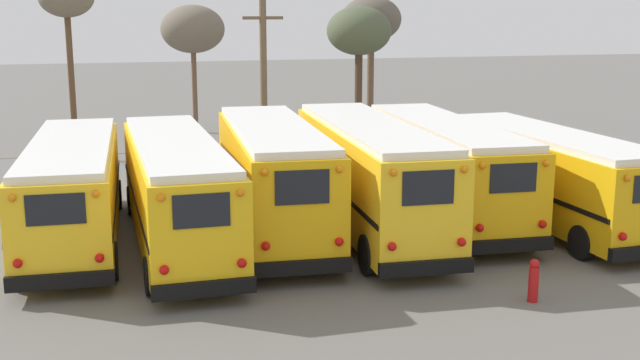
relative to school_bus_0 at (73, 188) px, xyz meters
The scene contains 14 objects.
ground_plane 7.38m from the school_bus_0, ahead, with size 160.00×160.00×0.00m, color #66635E.
school_bus_0 is the anchor object (origin of this frame).
school_bus_1 3.09m from the school_bus_0, 21.67° to the right, with size 2.65×10.73×3.10m.
school_bus_2 5.81m from the school_bus_0, ahead, with size 2.97×9.78×3.36m.
school_bus_3 8.70m from the school_bus_0, ahead, with size 2.89×10.72×3.35m.
school_bus_4 11.49m from the school_bus_0, ahead, with size 2.94×10.42×3.15m.
school_bus_5 14.46m from the school_bus_0, ahead, with size 2.89×9.93×2.94m.
utility_pole 14.12m from the school_bus_0, 55.79° to the left, with size 1.80×0.31×7.12m.
bare_tree_0 20.39m from the school_bus_0, 48.20° to the left, with size 3.23×3.23×6.79m.
bare_tree_1 24.10m from the school_bus_0, 50.46° to the left, with size 3.26×3.26×7.32m.
bare_tree_2 14.79m from the school_bus_0, 91.74° to the left, with size 2.41×2.41×8.08m.
bare_tree_3 21.38m from the school_bus_0, 74.30° to the left, with size 3.42×3.42×6.86m.
fence_line 9.79m from the school_bus_0, 42.66° to the left, with size 22.42×0.06×1.42m.
fire_hydrant 13.12m from the school_bus_0, 36.83° to the right, with size 0.24×0.24×1.03m.
Camera 1 is at (-6.03, -23.15, 6.72)m, focal length 45.00 mm.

